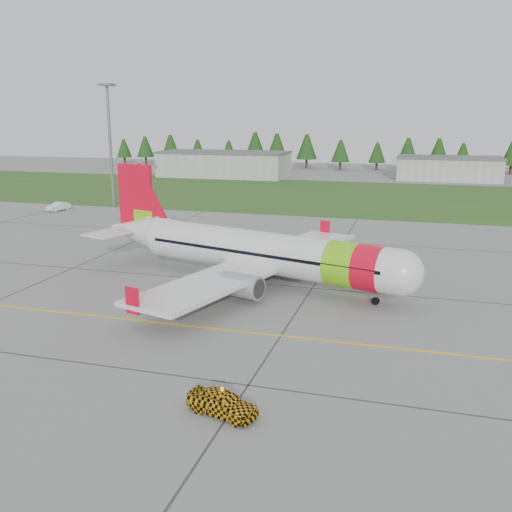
% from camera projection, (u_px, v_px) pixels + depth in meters
% --- Properties ---
extents(ground, '(320.00, 320.00, 0.00)m').
position_uv_depth(ground, '(96.00, 365.00, 35.87)').
color(ground, gray).
rests_on(ground, ground).
extents(aircraft, '(33.46, 31.59, 10.38)m').
position_uv_depth(aircraft, '(257.00, 252.00, 52.69)').
color(aircraft, silver).
rests_on(aircraft, ground).
extents(follow_me_car, '(1.74, 1.90, 3.97)m').
position_uv_depth(follow_me_car, '(222.00, 380.00, 29.49)').
color(follow_me_car, yellow).
rests_on(follow_me_car, ground).
extents(service_van, '(1.74, 1.68, 4.23)m').
position_uv_depth(service_van, '(58.00, 198.00, 93.47)').
color(service_van, silver).
rests_on(service_van, ground).
extents(grass_strip, '(320.00, 50.00, 0.03)m').
position_uv_depth(grass_strip, '(321.00, 195.00, 112.31)').
color(grass_strip, '#30561E').
rests_on(grass_strip, ground).
extents(taxi_guideline, '(120.00, 0.25, 0.02)m').
position_uv_depth(taxi_guideline, '(153.00, 322.00, 43.32)').
color(taxi_guideline, gold).
rests_on(taxi_guideline, ground).
extents(hangar_west, '(32.00, 14.00, 6.00)m').
position_uv_depth(hangar_west, '(224.00, 165.00, 145.82)').
color(hangar_west, '#A8A8A3').
rests_on(hangar_west, ground).
extents(hangar_east, '(24.00, 12.00, 5.20)m').
position_uv_depth(hangar_east, '(448.00, 169.00, 138.49)').
color(hangar_east, '#A8A8A3').
rests_on(hangar_east, ground).
extents(floodlight_mast, '(0.50, 0.50, 20.00)m').
position_uv_depth(floodlight_mast, '(110.00, 148.00, 96.21)').
color(floodlight_mast, slate).
rests_on(floodlight_mast, ground).
extents(treeline, '(160.00, 8.00, 10.00)m').
position_uv_depth(treeline, '(355.00, 152.00, 163.32)').
color(treeline, '#1C3F14').
rests_on(treeline, ground).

